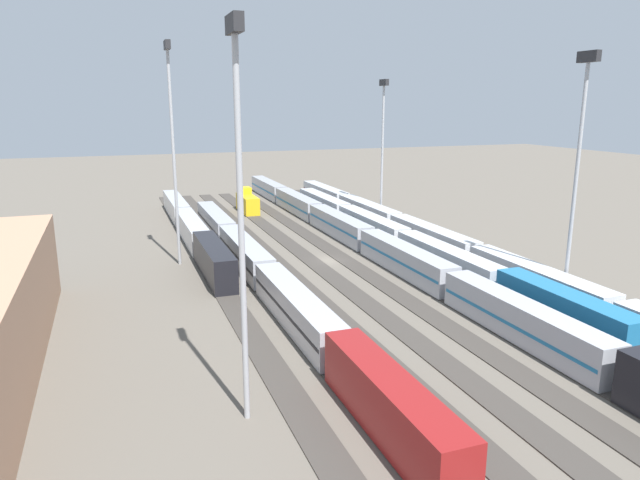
# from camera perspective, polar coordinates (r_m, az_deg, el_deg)

# --- Properties ---
(ground_plane) EXTENTS (400.00, 400.00, 0.00)m
(ground_plane) POSITION_cam_1_polar(r_m,az_deg,el_deg) (85.90, 0.85, -2.08)
(ground_plane) COLOR #60594F
(track_bed_0) EXTENTS (140.00, 2.80, 0.12)m
(track_bed_0) POSITION_cam_1_polar(r_m,az_deg,el_deg) (93.37, 10.94, -1.02)
(track_bed_0) COLOR #3D3833
(track_bed_0) RESTS_ON ground_plane
(track_bed_1) EXTENTS (140.00, 2.80, 0.12)m
(track_bed_1) POSITION_cam_1_polar(r_m,az_deg,el_deg) (90.95, 8.23, -1.30)
(track_bed_1) COLOR #3D3833
(track_bed_1) RESTS_ON ground_plane
(track_bed_2) EXTENTS (140.00, 2.80, 0.12)m
(track_bed_2) POSITION_cam_1_polar(r_m,az_deg,el_deg) (88.75, 5.38, -1.59)
(track_bed_2) COLOR #3D3833
(track_bed_2) RESTS_ON ground_plane
(track_bed_3) EXTENTS (140.00, 2.80, 0.12)m
(track_bed_3) POSITION_cam_1_polar(r_m,az_deg,el_deg) (86.78, 2.39, -1.89)
(track_bed_3) COLOR #3D3833
(track_bed_3) RESTS_ON ground_plane
(track_bed_4) EXTENTS (140.00, 2.80, 0.12)m
(track_bed_4) POSITION_cam_1_polar(r_m,az_deg,el_deg) (85.06, -0.72, -2.20)
(track_bed_4) COLOR #3D3833
(track_bed_4) RESTS_ON ground_plane
(track_bed_5) EXTENTS (140.00, 2.80, 0.12)m
(track_bed_5) POSITION_cam_1_polar(r_m,az_deg,el_deg) (83.60, -3.96, -2.51)
(track_bed_5) COLOR #3D3833
(track_bed_5) RESTS_ON ground_plane
(track_bed_6) EXTENTS (140.00, 2.80, 0.12)m
(track_bed_6) POSITION_cam_1_polar(r_m,az_deg,el_deg) (82.42, -7.31, -2.82)
(track_bed_6) COLOR #3D3833
(track_bed_6) RESTS_ON ground_plane
(track_bed_7) EXTENTS (140.00, 2.80, 0.12)m
(track_bed_7) POSITION_cam_1_polar(r_m,az_deg,el_deg) (81.53, -10.74, -3.13)
(track_bed_7) COLOR #3D3833
(track_bed_7) RESTS_ON ground_plane
(train_on_track_7) EXTENTS (66.40, 3.00, 4.40)m
(train_on_track_7) POSITION_cam_1_polar(r_m,az_deg,el_deg) (101.27, -12.77, 1.21)
(train_on_track_7) COLOR black
(train_on_track_7) RESTS_ON ground_plane
(train_on_track_0) EXTENTS (119.80, 3.06, 3.80)m
(train_on_track_0) POSITION_cam_1_polar(r_m,az_deg,el_deg) (92.78, 11.04, 0.13)
(train_on_track_0) COLOR silver
(train_on_track_0) RESTS_ON ground_plane
(train_on_track_6) EXTENTS (90.60, 3.06, 4.40)m
(train_on_track_6) POSITION_cam_1_polar(r_m,az_deg,el_deg) (73.59, -5.81, -3.14)
(train_on_track_6) COLOR maroon
(train_on_track_6) RESTS_ON ground_plane
(train_on_track_1) EXTENTS (90.60, 3.06, 4.40)m
(train_on_track_1) POSITION_cam_1_polar(r_m,az_deg,el_deg) (91.92, 7.77, 0.17)
(train_on_track_1) COLOR #1E6B9E
(train_on_track_1) RESTS_ON ground_plane
(train_on_track_2) EXTENTS (139.00, 3.06, 4.40)m
(train_on_track_2) POSITION_cam_1_polar(r_m,az_deg,el_deg) (92.14, 4.24, 0.28)
(train_on_track_2) COLOR black
(train_on_track_2) RESTS_ON ground_plane
(train_on_track_4) EXTENTS (10.00, 3.00, 5.00)m
(train_on_track_4) POSITION_cam_1_polar(r_m,az_deg,el_deg) (124.80, -7.26, 3.73)
(train_on_track_4) COLOR gold
(train_on_track_4) RESTS_ON ground_plane
(light_mast_0) EXTENTS (2.80, 0.70, 27.49)m
(light_mast_0) POSITION_cam_1_polar(r_m,az_deg,el_deg) (113.03, 6.28, 10.57)
(light_mast_0) COLOR #9EA0A5
(light_mast_0) RESTS_ON ground_plane
(light_mast_1) EXTENTS (2.80, 0.70, 28.56)m
(light_mast_1) POSITION_cam_1_polar(r_m,az_deg,el_deg) (39.41, -8.03, 6.14)
(light_mast_1) COLOR #9EA0A5
(light_mast_1) RESTS_ON ground_plane
(light_mast_2) EXTENTS (2.80, 0.70, 28.51)m
(light_mast_2) POSITION_cam_1_polar(r_m,az_deg,el_deg) (70.51, 24.42, 8.24)
(light_mast_2) COLOR #9EA0A5
(light_mast_2) RESTS_ON ground_plane
(light_mast_3) EXTENTS (2.80, 0.70, 31.29)m
(light_mast_3) POSITION_cam_1_polar(r_m,az_deg,el_deg) (83.58, -14.53, 10.66)
(light_mast_3) COLOR #9EA0A5
(light_mast_3) RESTS_ON ground_plane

